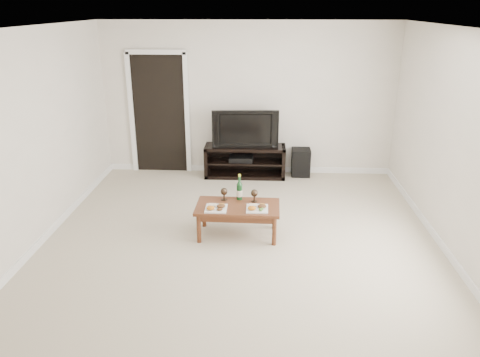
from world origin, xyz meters
name	(u,v)px	position (x,y,z in m)	size (l,w,h in m)	color
floor	(240,244)	(0.00, 0.00, 0.00)	(5.50, 5.50, 0.00)	beige
back_wall	(248,99)	(0.00, 2.77, 1.30)	(5.00, 0.04, 2.60)	beige
ceiling	(240,26)	(0.00, 0.00, 2.62)	(5.00, 5.50, 0.04)	white
doorway	(160,115)	(-1.55, 2.73, 1.02)	(0.90, 0.02, 2.05)	black
media_console	(245,161)	(-0.04, 2.50, 0.28)	(1.39, 0.45, 0.55)	black
television	(245,128)	(-0.04, 2.50, 0.87)	(1.12, 0.15, 0.64)	black
av_receiver	(241,158)	(-0.11, 2.48, 0.33)	(0.40, 0.30, 0.08)	black
subwoofer	(301,162)	(0.93, 2.59, 0.24)	(0.32, 0.32, 0.48)	black
coffee_table	(238,220)	(-0.04, 0.25, 0.21)	(1.07, 0.58, 0.42)	#5C3019
plate_left	(216,207)	(-0.31, 0.12, 0.45)	(0.27, 0.27, 0.07)	white
plate_right	(257,207)	(0.21, 0.14, 0.45)	(0.27, 0.27, 0.07)	white
wine_bottle	(239,187)	(-0.03, 0.45, 0.59)	(0.07, 0.07, 0.35)	#103A18
goblet_left	(224,194)	(-0.23, 0.42, 0.51)	(0.09, 0.09, 0.17)	#36291D
goblet_right	(254,196)	(0.17, 0.38, 0.51)	(0.09, 0.09, 0.17)	#36291D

